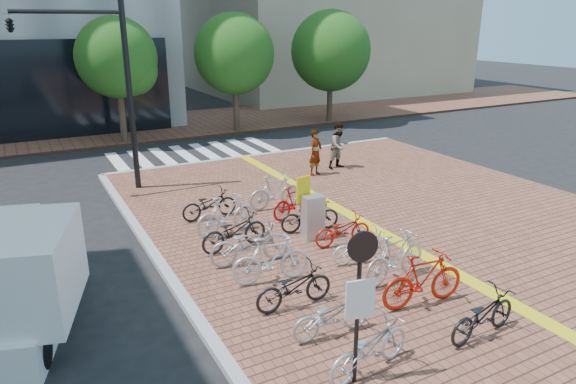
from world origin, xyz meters
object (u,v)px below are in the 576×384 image
bike_8 (483,315)px  yellow_sign (303,195)px  bike_9 (423,279)px  notice_sign (360,290)px  bike_14 (295,202)px  box_truck (10,280)px  bike_2 (294,287)px  bike_7 (209,204)px  traffic_light_pole (78,59)px  bike_10 (395,257)px  bike_6 (226,215)px  utility_box (313,217)px  bike_0 (369,347)px  bike_4 (250,243)px  bike_13 (310,216)px  bike_11 (362,246)px  bike_15 (275,192)px  bike_1 (331,315)px  bike_5 (234,231)px  pedestrian_b (339,146)px  bike_3 (271,259)px  bike_12 (343,230)px  pedestrian_a (316,152)px

bike_8 → yellow_sign: yellow_sign is taller
bike_9 → notice_sign: bearing=123.0°
bike_14 → box_truck: bearing=97.2°
bike_2 → bike_9: size_ratio=0.89×
bike_14 → bike_7: bearing=52.7°
traffic_light_pole → bike_10: bearing=-62.5°
bike_6 → utility_box: bearing=-133.3°
bike_0 → bike_14: (2.42, 6.91, 0.03)m
bike_9 → bike_4: bearing=39.8°
bike_6 → bike_13: (2.14, -0.93, -0.11)m
bike_11 → bike_15: 4.48m
bike_10 → bike_13: (-0.22, 3.45, -0.13)m
bike_1 → bike_9: 2.28m
bike_5 → bike_0: bearing=174.1°
bike_2 → bike_9: bike_9 is taller
bike_7 → box_truck: (-5.29, -3.61, 0.50)m
bike_2 → bike_11: 2.69m
bike_5 → pedestrian_b: bearing=-58.6°
bike_3 → traffic_light_pole: size_ratio=0.28×
bike_2 → notice_sign: notice_sign is taller
bike_9 → yellow_sign: yellow_sign is taller
bike_0 → bike_8: 2.51m
bike_1 → bike_15: (2.25, 6.76, 0.11)m
traffic_light_pole → pedestrian_b: bearing=-7.4°
yellow_sign → notice_sign: bearing=-111.8°
bike_9 → bike_10: bike_9 is taller
bike_3 → bike_6: 3.13m
yellow_sign → bike_11: bearing=-78.3°
bike_3 → bike_13: bearing=-37.9°
bike_13 → bike_14: bearing=1.6°
bike_10 → bike_12: bearing=-11.5°
yellow_sign → bike_7: bearing=126.8°
bike_13 → bike_14: size_ratio=1.04×
pedestrian_b → bike_0: bearing=-128.5°
traffic_light_pole → bike_15: bearing=-40.8°
bike_8 → notice_sign: 3.11m
bike_3 → bike_5: size_ratio=0.99×
bike_1 → bike_8: size_ratio=0.95×
bike_3 → bike_5: bearing=9.8°
bike_8 → bike_1: bearing=55.9°
bike_2 → utility_box: utility_box is taller
bike_4 → bike_9: bike_9 is taller
utility_box → yellow_sign: size_ratio=0.71×
bike_4 → bike_5: 0.97m
box_truck → pedestrian_a: bearing=30.1°
bike_11 → yellow_sign: bearing=18.3°
bike_12 → yellow_sign: 1.43m
bike_12 → yellow_sign: yellow_sign is taller
bike_9 → bike_15: 6.72m
bike_3 → pedestrian_a: bearing=-29.0°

